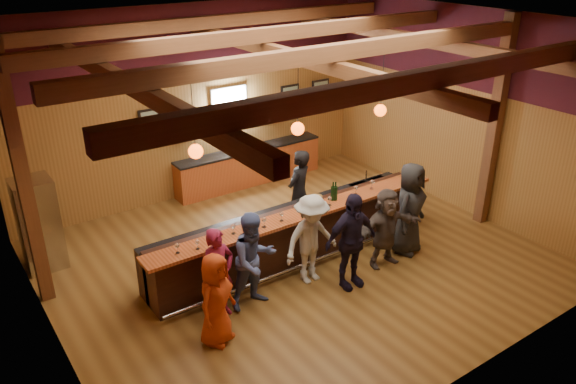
# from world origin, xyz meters

# --- Properties ---
(room) EXTENTS (9.04, 9.00, 4.52)m
(room) POSITION_xyz_m (0.00, 0.06, 3.21)
(room) COLOR brown
(room) RESTS_ON ground
(bar_counter) EXTENTS (6.30, 1.07, 1.11)m
(bar_counter) POSITION_xyz_m (0.02, 0.15, 0.52)
(bar_counter) COLOR black
(bar_counter) RESTS_ON ground
(back_bar_cabinet) EXTENTS (4.00, 0.52, 0.95)m
(back_bar_cabinet) POSITION_xyz_m (1.20, 3.72, 0.48)
(back_bar_cabinet) COLOR #9A411C
(back_bar_cabinet) RESTS_ON ground
(window) EXTENTS (0.95, 0.09, 0.95)m
(window) POSITION_xyz_m (0.80, 3.95, 2.05)
(window) COLOR silver
(window) RESTS_ON room
(framed_pictures) EXTENTS (5.35, 0.05, 0.45)m
(framed_pictures) POSITION_xyz_m (1.67, 3.94, 2.10)
(framed_pictures) COLOR black
(framed_pictures) RESTS_ON room
(wine_shelves) EXTENTS (3.00, 0.18, 0.30)m
(wine_shelves) POSITION_xyz_m (0.80, 3.88, 1.62)
(wine_shelves) COLOR #9A411C
(wine_shelves) RESTS_ON room
(pendant_lights) EXTENTS (4.24, 0.24, 1.37)m
(pendant_lights) POSITION_xyz_m (0.00, 0.00, 2.71)
(pendant_lights) COLOR black
(pendant_lights) RESTS_ON room
(stainless_fridge) EXTENTS (0.70, 0.70, 1.80)m
(stainless_fridge) POSITION_xyz_m (-4.10, 2.60, 0.90)
(stainless_fridge) COLOR silver
(stainless_fridge) RESTS_ON ground
(customer_orange) EXTENTS (0.90, 0.80, 1.54)m
(customer_orange) POSITION_xyz_m (-2.43, -1.26, 0.77)
(customer_orange) COLOR #BE3911
(customer_orange) RESTS_ON ground
(customer_redvest) EXTENTS (0.65, 0.48, 1.62)m
(customer_redvest) POSITION_xyz_m (-2.09, -0.71, 0.81)
(customer_redvest) COLOR maroon
(customer_redvest) RESTS_ON ground
(customer_denim) EXTENTS (0.86, 0.68, 1.74)m
(customer_denim) POSITION_xyz_m (-1.44, -0.78, 0.87)
(customer_denim) COLOR #4A5B95
(customer_denim) RESTS_ON ground
(customer_white) EXTENTS (1.13, 0.68, 1.72)m
(customer_white) POSITION_xyz_m (-0.21, -0.74, 0.86)
(customer_white) COLOR beige
(customer_white) RESTS_ON ground
(customer_navy) EXTENTS (1.09, 0.50, 1.83)m
(customer_navy) POSITION_xyz_m (0.26, -1.26, 0.91)
(customer_navy) COLOR black
(customer_navy) RESTS_ON ground
(customer_brown) EXTENTS (1.50, 0.57, 1.58)m
(customer_brown) POSITION_xyz_m (1.29, -1.09, 0.79)
(customer_brown) COLOR #504440
(customer_brown) RESTS_ON ground
(customer_dark) EXTENTS (1.07, 0.88, 1.89)m
(customer_dark) POSITION_xyz_m (2.02, -0.98, 0.94)
(customer_dark) COLOR black
(customer_dark) RESTS_ON ground
(bartender) EXTENTS (0.79, 0.68, 1.84)m
(bartender) POSITION_xyz_m (0.73, 0.94, 0.92)
(bartender) COLOR black
(bartender) RESTS_ON ground
(ice_bucket) EXTENTS (0.22, 0.22, 0.24)m
(ice_bucket) POSITION_xyz_m (0.35, -0.15, 1.23)
(ice_bucket) COLOR brown
(ice_bucket) RESTS_ON bar_counter
(bottle_a) EXTENTS (0.08, 0.08, 0.38)m
(bottle_a) POSITION_xyz_m (0.84, -0.11, 1.26)
(bottle_a) COLOR black
(bottle_a) RESTS_ON bar_counter
(bottle_b) EXTENTS (0.08, 0.08, 0.38)m
(bottle_b) POSITION_xyz_m (0.80, -0.08, 1.26)
(bottle_b) COLOR black
(bottle_b) RESTS_ON bar_counter
(glass_a) EXTENTS (0.08, 0.08, 0.18)m
(glass_a) POSITION_xyz_m (-2.54, -0.20, 1.24)
(glass_a) COLOR silver
(glass_a) RESTS_ON bar_counter
(glass_b) EXTENTS (0.08, 0.08, 0.17)m
(glass_b) POSITION_xyz_m (-2.22, -0.27, 1.23)
(glass_b) COLOR silver
(glass_b) RESTS_ON bar_counter
(glass_c) EXTENTS (0.08, 0.08, 0.19)m
(glass_c) POSITION_xyz_m (-1.47, -0.15, 1.25)
(glass_c) COLOR silver
(glass_c) RESTS_ON bar_counter
(glass_d) EXTENTS (0.09, 0.09, 0.20)m
(glass_d) POSITION_xyz_m (-0.90, -0.25, 1.25)
(glass_d) COLOR silver
(glass_d) RESTS_ON bar_counter
(glass_e) EXTENTS (0.08, 0.08, 0.18)m
(glass_e) POSITION_xyz_m (-0.51, -0.23, 1.24)
(glass_e) COLOR silver
(glass_e) RESTS_ON bar_counter
(glass_f) EXTENTS (0.09, 0.09, 0.19)m
(glass_f) POSITION_xyz_m (0.60, -0.23, 1.25)
(glass_f) COLOR silver
(glass_f) RESTS_ON bar_counter
(glass_g) EXTENTS (0.08, 0.08, 0.19)m
(glass_g) POSITION_xyz_m (1.35, -0.13, 1.24)
(glass_g) COLOR silver
(glass_g) RESTS_ON bar_counter
(glass_h) EXTENTS (0.09, 0.09, 0.20)m
(glass_h) POSITION_xyz_m (1.79, -0.12, 1.25)
(glass_h) COLOR silver
(glass_h) RESTS_ON bar_counter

